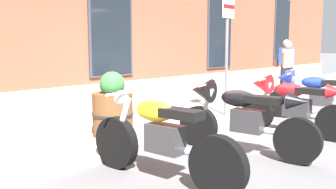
% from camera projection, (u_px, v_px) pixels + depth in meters
% --- Properties ---
extents(ground_plane, '(140.00, 140.00, 0.00)m').
position_uv_depth(ground_plane, '(211.00, 132.00, 6.50)').
color(ground_plane, '#4C4C4F').
extents(sidewalk, '(31.26, 2.85, 0.12)m').
position_uv_depth(sidewalk, '(155.00, 118.00, 7.46)').
color(sidewalk, slate).
rests_on(sidewalk, ground_plane).
extents(motorcycle_yellow_naked, '(0.62, 2.14, 1.00)m').
position_uv_depth(motorcycle_yellow_naked, '(160.00, 139.00, 4.11)').
color(motorcycle_yellow_naked, black).
rests_on(motorcycle_yellow_naked, ground_plane).
extents(motorcycle_black_sport, '(0.62, 2.12, 1.05)m').
position_uv_depth(motorcycle_black_sport, '(239.00, 114.00, 5.18)').
color(motorcycle_black_sport, black).
rests_on(motorcycle_black_sport, ground_plane).
extents(motorcycle_red_sport, '(0.62, 1.98, 1.03)m').
position_uv_depth(motorcycle_red_sport, '(290.00, 102.00, 6.31)').
color(motorcycle_red_sport, black).
rests_on(motorcycle_red_sport, ground_plane).
extents(motorcycle_blue_sport, '(0.70, 2.08, 1.04)m').
position_uv_depth(motorcycle_blue_sport, '(315.00, 93.00, 7.47)').
color(motorcycle_blue_sport, black).
rests_on(motorcycle_blue_sport, ground_plane).
extents(pedestrian_tan_coat, '(0.66, 0.23, 1.56)m').
position_uv_depth(pedestrian_tan_coat, '(288.00, 64.00, 10.89)').
color(pedestrian_tan_coat, '#2D3351').
rests_on(pedestrian_tan_coat, sidewalk).
extents(pedestrian_blue_top, '(0.24, 0.66, 1.61)m').
position_uv_depth(pedestrian_blue_top, '(285.00, 62.00, 11.70)').
color(pedestrian_blue_top, black).
rests_on(pedestrian_blue_top, sidewalk).
extents(parking_sign, '(0.36, 0.07, 2.43)m').
position_uv_depth(parking_sign, '(227.00, 38.00, 7.29)').
color(parking_sign, '#4C4C51').
rests_on(parking_sign, sidewalk).
extents(barrel_planter, '(0.67, 0.67, 1.02)m').
position_uv_depth(barrel_planter, '(113.00, 109.00, 5.76)').
color(barrel_planter, brown).
rests_on(barrel_planter, sidewalk).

